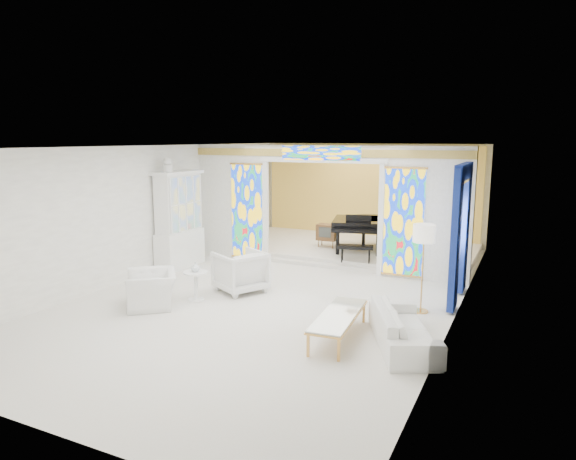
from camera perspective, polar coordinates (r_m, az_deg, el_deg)
The scene contains 24 objects.
floor at distance 11.00m, azimuth -0.24°, elevation -6.55°, with size 12.00×12.00×0.00m, color silver.
ceiling at distance 10.54m, azimuth -0.25°, elevation 9.27°, with size 7.00×12.00×0.02m, color white.
wall_back at distance 16.24m, azimuth 9.06°, elevation 4.16°, with size 7.00×0.02×3.00m, color white.
wall_front at distance 6.00m, azimuth -26.30°, elevation -7.03°, with size 7.00×0.02×3.00m, color white.
wall_left at distance 12.58m, azimuth -14.75°, elevation 2.23°, with size 0.02×12.00×3.00m, color white.
wall_right at distance 9.69m, azimuth 18.73°, elevation -0.27°, with size 0.02×12.00×3.00m, color white.
partition_wall at distance 12.46m, azimuth 3.77°, elevation 3.18°, with size 7.00×0.22×3.00m.
stained_glass_left at distance 13.29m, azimuth -4.57°, elevation 2.07°, with size 0.90×0.04×2.40m, color gold.
stained_glass_right at distance 11.81m, azimuth 12.74°, elevation 0.83°, with size 0.90×0.04×2.40m, color gold.
stained_glass_transom at distance 12.27m, azimuth 3.65°, elevation 8.54°, with size 2.00×0.04×0.34m, color gold.
alcove_platform at distance 14.67m, azimuth 6.77°, elevation -2.00°, with size 6.80×3.80×0.18m, color silver.
gold_curtain_back at distance 16.12m, azimuth 8.94°, elevation 4.12°, with size 6.70×0.10×2.90m, color gold.
chandelier at distance 14.19m, azimuth 7.62°, elevation 7.60°, with size 0.48×0.48×0.30m, color gold.
blue_drapes at distance 10.37m, azimuth 18.69°, elevation 0.83°, with size 0.14×1.85×2.65m.
china_cabinet at distance 12.91m, azimuth -12.02°, elevation 1.05°, with size 0.56×1.46×2.72m.
armchair_left at distance 10.16m, azimuth -14.89°, elevation -6.37°, with size 1.02×0.89×0.67m, color white.
armchair_right at distance 10.76m, azimuth -5.31°, elevation -4.60°, with size 0.92×0.95×0.86m, color silver.
sofa at distance 8.25m, azimuth 12.69°, elevation -10.48°, with size 2.00×0.78×0.58m, color white.
side_table at distance 10.30m, azimuth -10.21°, elevation -5.66°, with size 0.48×0.48×0.59m.
vase at distance 10.23m, azimuth -10.27°, elevation -4.06°, with size 0.18×0.18×0.18m, color white.
coffee_table at distance 8.33m, azimuth 5.64°, elevation -9.49°, with size 0.72×1.86×0.41m.
floor_lamp at distance 9.56m, azimuth 14.87°, elevation -0.83°, with size 0.45×0.45×1.64m.
grand_piano at distance 13.99m, azimuth 8.47°, elevation 0.66°, with size 1.86×2.84×1.04m.
tv_console at distance 14.25m, azimuth 4.39°, elevation -0.25°, with size 0.55×0.38×0.64m.
Camera 1 is at (4.60, -9.48, 3.17)m, focal length 32.00 mm.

